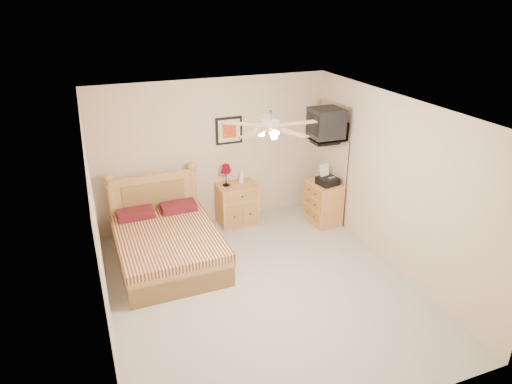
% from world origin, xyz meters
% --- Properties ---
extents(floor, '(4.50, 4.50, 0.00)m').
position_xyz_m(floor, '(0.00, 0.00, 0.00)').
color(floor, '#A7A196').
rests_on(floor, ground).
extents(ceiling, '(4.00, 4.50, 0.04)m').
position_xyz_m(ceiling, '(0.00, 0.00, 2.50)').
color(ceiling, white).
rests_on(ceiling, ground).
extents(wall_back, '(4.00, 0.04, 2.50)m').
position_xyz_m(wall_back, '(0.00, 2.25, 1.25)').
color(wall_back, beige).
rests_on(wall_back, ground).
extents(wall_front, '(4.00, 0.04, 2.50)m').
position_xyz_m(wall_front, '(0.00, -2.25, 1.25)').
color(wall_front, beige).
rests_on(wall_front, ground).
extents(wall_left, '(0.04, 4.50, 2.50)m').
position_xyz_m(wall_left, '(-2.00, 0.00, 1.25)').
color(wall_left, beige).
rests_on(wall_left, ground).
extents(wall_right, '(0.04, 4.50, 2.50)m').
position_xyz_m(wall_right, '(2.00, 0.00, 1.25)').
color(wall_right, beige).
rests_on(wall_right, ground).
extents(bed, '(1.47, 1.90, 1.21)m').
position_xyz_m(bed, '(-1.06, 1.12, 0.61)').
color(bed, tan).
rests_on(bed, ground).
extents(nightstand, '(0.67, 0.51, 0.72)m').
position_xyz_m(nightstand, '(0.32, 2.00, 0.36)').
color(nightstand, '#C47A3B').
rests_on(nightstand, ground).
extents(table_lamp, '(0.24, 0.24, 0.39)m').
position_xyz_m(table_lamp, '(0.14, 2.04, 0.91)').
color(table_lamp, '#610110').
rests_on(table_lamp, nightstand).
extents(lotion_bottle, '(0.10, 0.11, 0.23)m').
position_xyz_m(lotion_bottle, '(0.42, 2.05, 0.83)').
color(lotion_bottle, white).
rests_on(lotion_bottle, nightstand).
extents(framed_picture, '(0.46, 0.04, 0.46)m').
position_xyz_m(framed_picture, '(0.27, 2.23, 1.62)').
color(framed_picture, black).
rests_on(framed_picture, wall_back).
extents(dresser, '(0.48, 0.67, 0.76)m').
position_xyz_m(dresser, '(1.73, 1.49, 0.38)').
color(dresser, '#C4703B').
rests_on(dresser, ground).
extents(fax_machine, '(0.37, 0.38, 0.33)m').
position_xyz_m(fax_machine, '(1.73, 1.39, 0.92)').
color(fax_machine, black).
rests_on(fax_machine, dresser).
extents(magazine_lower, '(0.23, 0.28, 0.02)m').
position_xyz_m(magazine_lower, '(1.74, 1.75, 0.77)').
color(magazine_lower, '#B5A795').
rests_on(magazine_lower, dresser).
extents(magazine_upper, '(0.25, 0.30, 0.02)m').
position_xyz_m(magazine_upper, '(1.77, 1.76, 0.79)').
color(magazine_upper, gray).
rests_on(magazine_upper, magazine_lower).
extents(wall_tv, '(0.56, 0.46, 0.58)m').
position_xyz_m(wall_tv, '(1.75, 1.34, 1.81)').
color(wall_tv, black).
rests_on(wall_tv, wall_right).
extents(ceiling_fan, '(1.14, 1.14, 0.28)m').
position_xyz_m(ceiling_fan, '(0.00, -0.20, 2.36)').
color(ceiling_fan, white).
rests_on(ceiling_fan, ceiling).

